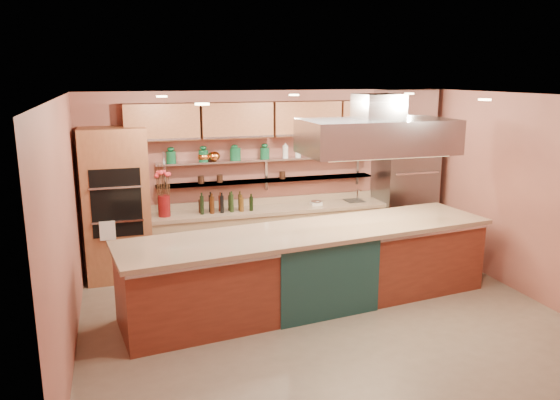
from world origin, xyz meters
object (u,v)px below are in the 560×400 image
object	(u,v)px
refrigerator	(404,192)
copper_kettle	(214,156)
island	(312,267)
green_canister	(236,154)
kitchen_scale	(316,202)
flower_vase	(164,206)

from	to	relation	value
refrigerator	copper_kettle	size ratio (longest dim) A/B	10.98
island	green_canister	bearing A→B (deg)	99.79
copper_kettle	green_canister	distance (m)	0.35
island	green_canister	world-z (taller)	green_canister
copper_kettle	kitchen_scale	bearing A→B (deg)	-7.59
island	green_canister	size ratio (longest dim) A/B	25.72
refrigerator	green_canister	bearing A→B (deg)	175.52
flower_vase	green_canister	distance (m)	1.40
flower_vase	kitchen_scale	distance (m)	2.48
island	copper_kettle	distance (m)	2.51
flower_vase	green_canister	bearing A→B (deg)	10.60
flower_vase	copper_kettle	size ratio (longest dim) A/B	1.71
copper_kettle	green_canister	xyz separation A→B (m)	(0.35, 0.00, 0.02)
island	kitchen_scale	distance (m)	1.93
kitchen_scale	copper_kettle	size ratio (longest dim) A/B	0.92
refrigerator	copper_kettle	xyz separation A→B (m)	(-3.28, 0.23, 0.74)
refrigerator	island	bearing A→B (deg)	-143.75
copper_kettle	flower_vase	bearing A→B (deg)	-165.10
refrigerator	kitchen_scale	world-z (taller)	refrigerator
green_canister	kitchen_scale	bearing A→B (deg)	-9.60
green_canister	refrigerator	bearing A→B (deg)	-4.48
refrigerator	island	size ratio (longest dim) A/B	0.42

